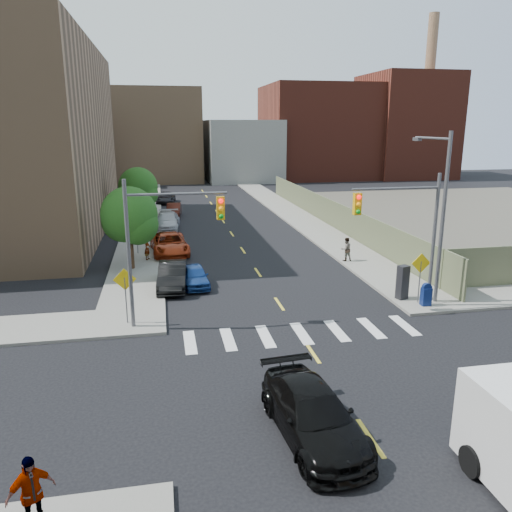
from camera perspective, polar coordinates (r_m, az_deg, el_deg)
name	(u,v)px	position (r m, az deg, el deg)	size (l,w,h in m)	color
ground	(328,375)	(19.79, 8.21, -13.36)	(160.00, 160.00, 0.00)	black
sidewalk_nw	(146,208)	(58.69, -12.51, 5.41)	(3.50, 73.00, 0.15)	gray
sidewalk_ne	(277,204)	(60.24, 2.46, 5.98)	(3.50, 73.00, 0.15)	gray
fence_north	(329,212)	(47.76, 8.37, 4.94)	(0.12, 44.00, 2.50)	#6B6C4C
gravel_lot	(489,215)	(58.26, 25.07, 4.25)	(36.00, 42.00, 0.06)	#595447
bg_bldg_west	(57,146)	(87.97, -21.80, 11.62)	(14.00, 18.00, 12.00)	#592319
bg_bldg_midwest	(158,135)	(88.45, -11.16, 13.36)	(14.00, 16.00, 15.00)	#8C6B4C
bg_bldg_center	(241,150)	(87.66, -1.69, 11.98)	(12.00, 16.00, 10.00)	gray
bg_bldg_east	(316,132)	(92.75, 6.91, 13.89)	(18.00, 18.00, 16.00)	#592319
bg_bldg_fareast	(405,126)	(96.96, 16.64, 14.03)	(14.00, 16.00, 18.00)	#592319
smokestack	(427,97)	(98.95, 19.01, 16.76)	(1.80, 1.80, 28.00)	#8C6B4C
signal_nw	(162,233)	(22.93, -10.70, 2.55)	(4.59, 0.30, 7.00)	#59595E
signal_ne	(407,224)	(25.85, 16.91, 3.54)	(4.59, 0.30, 7.00)	#59595E
streetlight_ne	(440,206)	(27.59, 20.26, 5.40)	(0.25, 3.70, 9.00)	#59595E
warn_sign_nw	(125,286)	(24.14, -14.74, -3.30)	(1.06, 0.06, 2.83)	#59595E
warn_sign_ne	(421,269)	(27.42, 18.29, -1.40)	(1.06, 0.06, 2.83)	#59595E
warn_sign_midwest	(137,229)	(37.20, -13.49, 3.07)	(1.06, 0.06, 2.83)	#59595E
tree_west_near	(129,218)	(33.06, -14.26, 4.21)	(3.66, 3.64, 5.52)	#332114
tree_west_far	(138,189)	(47.88, -13.32, 7.43)	(3.66, 3.64, 5.52)	#332114
parked_car_blue	(195,276)	(29.73, -7.00, -2.27)	(1.47, 3.65, 1.24)	navy
parked_car_black	(173,276)	(29.53, -9.51, -2.23)	(1.59, 4.55, 1.50)	black
parked_car_red	(169,244)	(37.34, -9.86, 1.37)	(2.54, 5.50, 1.53)	#A63110
parked_car_silver	(167,221)	(46.32, -10.11, 3.95)	(2.13, 5.23, 1.52)	#A7A8AF
parked_car_white	(167,217)	(48.90, -10.16, 4.41)	(1.58, 3.92, 1.34)	#BEBEBE
parked_car_maroon	(174,210)	(53.02, -9.37, 5.24)	(1.41, 4.05, 1.33)	#3E140C
parked_car_grey	(166,198)	(62.17, -10.27, 6.59)	(2.22, 4.81, 1.34)	black
black_sedan	(313,414)	(16.00, 6.52, -17.50)	(2.14, 5.27, 1.53)	black
mailbox	(426,294)	(27.45, 18.88, -4.18)	(0.50, 0.38, 1.21)	navy
payphone	(403,282)	(27.98, 16.41, -2.90)	(0.55, 0.45, 1.85)	black
pedestrian_west	(147,248)	(35.52, -12.33, 0.85)	(0.57, 0.38, 1.57)	gray
pedestrian_east	(346,249)	(34.94, 10.26, 0.77)	(0.79, 0.62, 1.63)	gray
pedestrian_sw	(31,494)	(13.65, -24.34, -23.52)	(1.12, 0.47, 1.92)	gray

